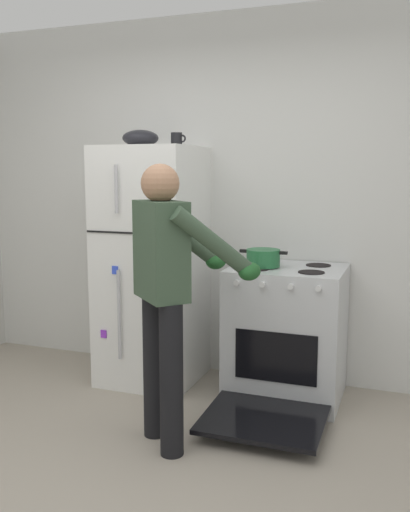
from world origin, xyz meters
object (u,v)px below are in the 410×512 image
Objects in this scene: red_pot at (263,258)px; coffee_mug at (177,139)px; person_cook at (168,280)px; mixing_bowl at (140,138)px; refrigerator at (152,265)px; stove_range at (286,335)px.

coffee_mug is (-0.67, 0.10, 0.80)m from red_pot.
coffee_mug is at bearing 110.01° from person_cook.
coffee_mug is 0.27m from mixing_bowl.
refrigerator is 6.66× the size of mixing_bowl.
red_pot is at bearing -3.33° from refrigerator.
mixing_bowl is (-0.08, 0.00, 0.93)m from refrigerator.
person_cook is 0.92m from red_pot.
stove_range is at bearing -0.94° from mixing_bowl.
refrigerator is at bearing 120.35° from person_cook.
refrigerator is 0.93m from mixing_bowl.
refrigerator is 0.86m from red_pot.
person_cook is 14.28× the size of coffee_mug.
red_pot is at bearing 69.44° from person_cook.
refrigerator is 15.48× the size of coffee_mug.
mixing_bowl is (-1.09, 0.02, 1.35)m from stove_range.
coffee_mug is at bearing 15.40° from refrigerator.
mixing_bowl is at bearing 179.79° from refrigerator.
person_cook reaches higher than stove_range.
coffee_mug is (0.18, 0.05, 0.91)m from refrigerator.
person_cook is at bearing -69.99° from coffee_mug.
stove_range is 0.55m from red_pot.
person_cook is at bearing -59.65° from refrigerator.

